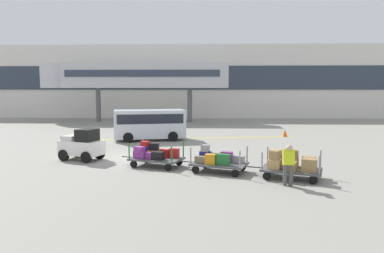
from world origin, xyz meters
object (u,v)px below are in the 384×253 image
(baggage_tug, at_px, (82,145))
(baggage_cart_tail, at_px, (291,164))
(baggage_cart_middle, at_px, (218,160))
(baggage_handler, at_px, (289,163))
(shuttle_van, at_px, (150,122))
(baggage_cart_lead, at_px, (154,155))
(safety_cone_near, at_px, (285,133))

(baggage_tug, height_order, baggage_cart_tail, baggage_tug)
(baggage_cart_middle, relative_size, baggage_handler, 1.97)
(baggage_cart_middle, relative_size, baggage_cart_tail, 1.00)
(baggage_cart_middle, height_order, shuttle_van, shuttle_van)
(baggage_cart_middle, bearing_deg, shuttle_van, 115.18)
(baggage_cart_middle, distance_m, baggage_handler, 3.36)
(baggage_cart_lead, distance_m, baggage_cart_tail, 6.10)
(baggage_tug, xyz_separation_m, baggage_cart_middle, (6.70, -2.32, -0.25))
(baggage_cart_lead, distance_m, shuttle_van, 8.47)
(baggage_cart_lead, xyz_separation_m, baggage_cart_middle, (2.88, -1.02, -0.03))
(baggage_cart_tail, height_order, safety_cone_near, baggage_cart_tail)
(baggage_cart_middle, xyz_separation_m, baggage_cart_tail, (2.87, -1.02, 0.06))
(baggage_cart_tail, relative_size, safety_cone_near, 5.58)
(baggage_cart_lead, distance_m, baggage_handler, 6.29)
(baggage_cart_middle, relative_size, safety_cone_near, 5.58)
(baggage_cart_middle, xyz_separation_m, shuttle_van, (-4.38, 9.32, 0.74))
(safety_cone_near, bearing_deg, baggage_tug, -142.72)
(baggage_cart_lead, relative_size, baggage_cart_tail, 1.00)
(baggage_tug, bearing_deg, baggage_cart_lead, -18.86)
(baggage_tug, relative_size, baggage_handler, 1.50)
(baggage_cart_lead, bearing_deg, shuttle_van, 100.24)
(baggage_cart_lead, xyz_separation_m, baggage_handler, (5.38, -3.23, 0.34))
(baggage_handler, bearing_deg, baggage_cart_middle, 138.59)
(baggage_cart_lead, relative_size, baggage_handler, 1.97)
(baggage_tug, distance_m, baggage_cart_lead, 4.04)
(baggage_cart_tail, distance_m, shuttle_van, 12.65)
(baggage_handler, xyz_separation_m, safety_cone_near, (2.88, 13.72, -0.59))
(baggage_tug, relative_size, shuttle_van, 0.46)
(safety_cone_near, bearing_deg, shuttle_van, -167.33)
(baggage_cart_tail, bearing_deg, baggage_cart_middle, 160.49)
(baggage_cart_tail, bearing_deg, baggage_tug, 160.75)
(baggage_handler, bearing_deg, baggage_cart_tail, 72.81)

